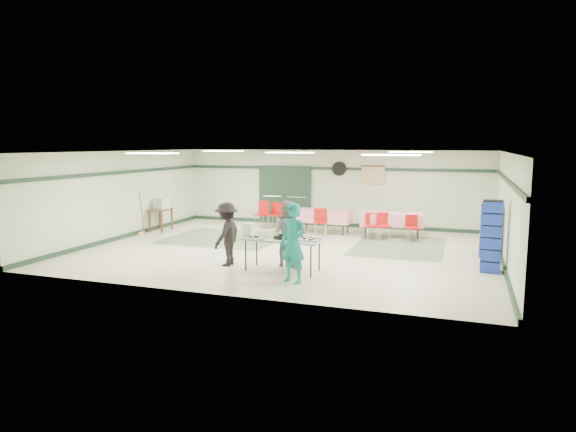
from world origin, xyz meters
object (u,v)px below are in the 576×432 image
(broom, at_px, (142,213))
(chair_b, at_px, (372,223))
(crate_stack_blue_a, at_px, (489,232))
(chair_d, at_px, (320,219))
(serving_table, at_px, (282,241))
(crate_stack_red, at_px, (488,229))
(printer_table, at_px, (161,212))
(volunteer_dark, at_px, (227,234))
(dining_table_b, at_px, (324,216))
(volunteer_teal, at_px, (293,243))
(chair_c, at_px, (412,225))
(crate_stack_blue_b, at_px, (492,236))
(office_printer, at_px, (162,203))
(dining_table_a, at_px, (392,219))
(chair_a, at_px, (383,223))
(chair_loose_b, at_px, (263,211))
(volunteer_grey, at_px, (287,233))
(chair_loose_a, at_px, (276,212))

(broom, bearing_deg, chair_b, 5.22)
(crate_stack_blue_a, bearing_deg, chair_d, 161.98)
(serving_table, xyz_separation_m, crate_stack_red, (4.53, 3.38, -0.01))
(printer_table, bearing_deg, volunteer_dark, -45.88)
(serving_table, relative_size, dining_table_b, 1.04)
(volunteer_teal, bearing_deg, chair_c, 89.06)
(chair_c, bearing_deg, crate_stack_red, -55.89)
(crate_stack_blue_b, distance_m, office_printer, 10.59)
(dining_table_a, xyz_separation_m, chair_d, (-2.16, -0.57, -0.04))
(volunteer_dark, bearing_deg, crate_stack_blue_a, 118.67)
(dining_table_a, xyz_separation_m, chair_a, (-0.17, -0.58, -0.06))
(dining_table_b, bearing_deg, chair_loose_b, 175.43)
(crate_stack_red, xyz_separation_m, crate_stack_blue_b, (0.00, -1.89, 0.12))
(chair_d, bearing_deg, chair_c, -17.45)
(volunteer_teal, relative_size, chair_a, 2.04)
(serving_table, relative_size, chair_loose_b, 2.00)
(crate_stack_blue_a, relative_size, office_printer, 2.97)
(crate_stack_blue_a, bearing_deg, office_printer, 175.36)
(volunteer_grey, distance_m, chair_loose_a, 5.72)
(chair_loose_a, distance_m, crate_stack_red, 7.27)
(chair_loose_b, bearing_deg, serving_table, -55.32)
(chair_a, xyz_separation_m, crate_stack_blue_a, (2.95, -1.60, 0.17))
(chair_c, distance_m, chair_d, 2.86)
(volunteer_teal, height_order, crate_stack_blue_a, volunteer_teal)
(chair_a, bearing_deg, chair_loose_a, 140.58)
(volunteer_grey, height_order, chair_loose_b, volunteer_grey)
(volunteer_grey, height_order, crate_stack_blue_b, crate_stack_blue_b)
(chair_loose_a, bearing_deg, chair_loose_b, -152.01)
(volunteer_grey, height_order, printer_table, volunteer_grey)
(chair_d, height_order, printer_table, chair_d)
(volunteer_dark, relative_size, chair_c, 1.91)
(serving_table, xyz_separation_m, chair_b, (1.23, 4.72, -0.22))
(printer_table, bearing_deg, crate_stack_blue_a, -8.84)
(chair_b, bearing_deg, volunteer_dark, -141.78)
(volunteer_dark, xyz_separation_m, crate_stack_red, (5.99, 3.28, -0.06))
(broom, bearing_deg, chair_loose_b, 31.70)
(chair_a, relative_size, crate_stack_blue_b, 0.50)
(chair_loose_a, bearing_deg, crate_stack_blue_a, -17.63)
(chair_a, bearing_deg, volunteer_dark, -147.57)
(dining_table_b, distance_m, crate_stack_blue_a, 5.44)
(volunteer_teal, height_order, chair_loose_b, volunteer_teal)
(chair_loose_a, relative_size, crate_stack_blue_a, 0.66)
(chair_d, bearing_deg, crate_stack_blue_b, -50.46)
(chair_d, height_order, office_printer, office_printer)
(volunteer_grey, bearing_deg, chair_a, -100.68)
(chair_a, height_order, chair_c, chair_a)
(dining_table_a, height_order, chair_b, chair_b)
(chair_c, bearing_deg, crate_stack_blue_b, -80.29)
(serving_table, distance_m, volunteer_grey, 0.53)
(crate_stack_blue_a, bearing_deg, broom, -178.96)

